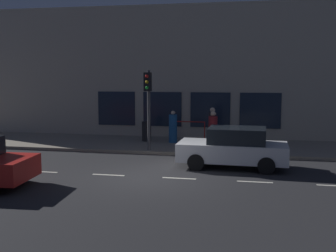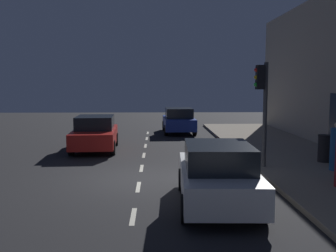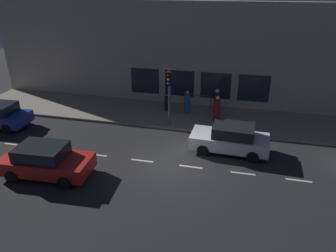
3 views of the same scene
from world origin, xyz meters
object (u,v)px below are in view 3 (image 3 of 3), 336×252
Objects in this scene: pedestrian_1 at (216,103)px; pedestrian_2 at (217,109)px; parked_car_3 at (230,139)px; parked_car_2 at (46,161)px; trash_bin at (168,103)px; pedestrian_0 at (187,103)px; traffic_light at (169,89)px.

pedestrian_1 is 1.16m from pedestrian_2.
parked_car_3 is at bearing 15.39° from pedestrian_2.
parked_car_2 is 4.29× the size of trash_bin.
trash_bin is at bearing -103.42° from pedestrian_0.
pedestrian_1 is (0.35, -1.98, 0.09)m from pedestrian_0.
traffic_light reaches higher than parked_car_2.
trash_bin is (1.03, 3.56, -0.27)m from pedestrian_2.
pedestrian_1 reaches higher than parked_car_3.
parked_car_3 is at bearing -118.87° from traffic_light.
pedestrian_2 is 3.71m from trash_bin.
trash_bin is at bearing -107.26° from pedestrian_2.
pedestrian_0 is 2.25m from pedestrian_2.
pedestrian_0 is at bearing -99.16° from trash_bin.
pedestrian_0 is (4.54, 3.21, 0.11)m from parked_car_3.
traffic_light is at bearing -164.38° from trash_bin.
traffic_light reaches higher than pedestrian_1.
pedestrian_2 is at bearing 64.94° from pedestrian_0.
pedestrian_1 is (2.72, -2.70, -1.65)m from traffic_light.
parked_car_3 is at bearing 30.99° from pedestrian_0.
pedestrian_2 is at bearing 18.73° from parked_car_3.
parked_car_2 is at bearing 119.63° from parked_car_3.
parked_car_2 is at bearing 145.25° from traffic_light.
pedestrian_0 is at bearing -111.86° from pedestrian_2.
parked_car_3 is (4.39, -8.49, -0.00)m from parked_car_2.
pedestrian_0 is at bearing 37.52° from parked_car_3.
parked_car_2 is 2.42× the size of pedestrian_1.
trash_bin is (2.60, 0.73, -1.97)m from traffic_light.
parked_car_2 is at bearing 157.35° from trash_bin.
parked_car_3 is 6.67m from trash_bin.
traffic_light is 3.03m from pedestrian_0.
pedestrian_2 is (8.13, -7.38, 0.14)m from parked_car_2.
traffic_light is at bearing 142.13° from parked_car_2.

